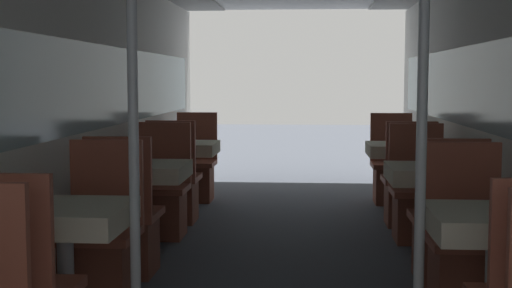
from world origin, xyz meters
name	(u,v)px	position (x,y,z in m)	size (l,w,h in m)	color
wall_left	(65,108)	(-1.48, 3.66, 1.15)	(0.05, 10.12, 2.26)	silver
dining_table_left_1	(65,223)	(-1.09, 2.47, 0.61)	(0.64, 0.64, 0.71)	#4C4C51
chair_left_far_1	(100,256)	(-1.09, 3.07, 0.29)	(0.45, 0.45, 0.98)	brown
support_pole_left_1	(133,123)	(-0.72, 2.47, 1.13)	(0.05, 0.05, 2.26)	silver
dining_table_left_2	(145,175)	(-1.09, 4.29, 0.61)	(0.64, 0.64, 0.71)	#4C4C51
chair_left_near_2	(126,234)	(-1.09, 3.69, 0.29)	(0.45, 0.45, 0.98)	brown
chair_left_far_2	(162,203)	(-1.09, 4.90, 0.29)	(0.45, 0.45, 0.98)	brown
dining_table_left_3	(185,151)	(-1.09, 6.11, 0.61)	(0.64, 0.64, 0.71)	#4C4C51
chair_left_near_3	(175,192)	(-1.09, 5.51, 0.29)	(0.45, 0.45, 0.98)	brown
chair_left_far_3	(195,175)	(-1.09, 6.72, 0.29)	(0.45, 0.45, 0.98)	brown
dining_table_right_1	(495,229)	(1.09, 2.47, 0.61)	(0.64, 0.64, 0.71)	#4C4C51
chair_right_far_1	(466,262)	(1.09, 3.07, 0.29)	(0.45, 0.45, 0.98)	brown
support_pole_right_1	(422,124)	(0.72, 2.47, 1.13)	(0.05, 0.05, 2.26)	silver
dining_table_right_2	(431,178)	(1.09, 4.29, 0.61)	(0.64, 0.64, 0.71)	#4C4C51
chair_right_near_2	(446,239)	(1.09, 3.69, 0.29)	(0.45, 0.45, 0.98)	brown
chair_right_far_2	(418,206)	(1.09, 4.90, 0.29)	(0.45, 0.45, 0.98)	brown
dining_table_right_3	(400,153)	(1.09, 6.11, 0.61)	(0.64, 0.64, 0.71)	#4C4C51
chair_right_near_3	(408,195)	(1.09, 5.51, 0.29)	(0.45, 0.45, 0.98)	brown
chair_right_far_3	(392,177)	(1.09, 6.72, 0.29)	(0.45, 0.45, 0.98)	brown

